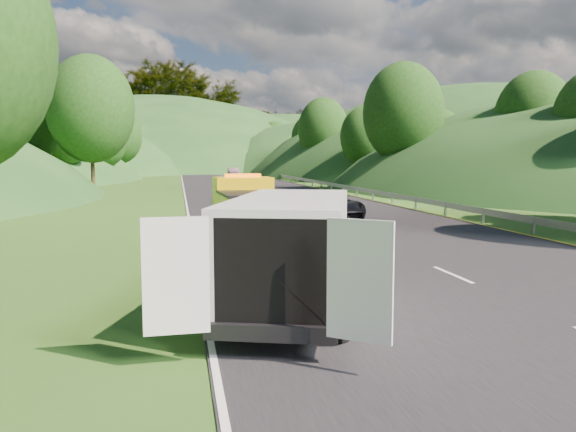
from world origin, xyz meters
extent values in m
plane|color=#38661E|center=(0.00, 0.00, 0.00)|extent=(320.00, 320.00, 0.00)
cube|color=black|center=(3.00, 40.00, 0.01)|extent=(14.00, 200.00, 0.02)
cube|color=gray|center=(10.30, 52.50, 0.00)|extent=(0.06, 140.00, 1.52)
cylinder|color=black|center=(-2.93, 6.87, 0.52)|extent=(0.41, 1.05, 1.03)
cylinder|color=black|center=(-0.98, 6.97, 0.52)|extent=(0.41, 1.05, 1.03)
cylinder|color=black|center=(-2.72, 2.75, 0.52)|extent=(0.41, 1.05, 1.03)
cylinder|color=black|center=(-0.76, 2.85, 0.52)|extent=(0.41, 1.05, 1.03)
cube|color=#DCB40B|center=(-1.91, 6.04, 1.49)|extent=(2.30, 1.76, 1.96)
cube|color=#DCB40B|center=(-1.79, 3.73, 1.24)|extent=(2.44, 3.61, 1.34)
cube|color=black|center=(-1.79, 3.73, 1.96)|extent=(2.44, 3.61, 0.10)
cube|color=black|center=(-1.97, 7.28, 0.93)|extent=(2.12, 1.34, 0.72)
cube|color=black|center=(-2.00, 7.90, 0.72)|extent=(2.17, 0.32, 0.52)
cube|color=#DCB40B|center=(-1.99, 7.64, 1.60)|extent=(2.10, 0.92, 1.13)
cube|color=orange|center=(-1.91, 6.04, 2.52)|extent=(1.45, 0.33, 0.16)
cube|color=black|center=(-1.94, 6.76, 1.85)|extent=(1.96, 0.18, 0.93)
cylinder|color=black|center=(-2.47, -2.74, 0.43)|extent=(0.57, 0.92, 0.86)
cylinder|color=black|center=(-0.63, -3.33, 0.43)|extent=(0.57, 0.92, 0.86)
cylinder|color=black|center=(-3.59, -6.20, 0.43)|extent=(0.57, 0.92, 0.86)
cylinder|color=black|center=(-1.76, -6.80, 0.43)|extent=(0.57, 0.92, 0.86)
cube|color=silver|center=(-2.15, -4.87, 1.45)|extent=(3.81, 5.98, 1.98)
cube|color=silver|center=(-1.23, -2.07, 1.02)|extent=(2.34, 1.58, 1.07)
cube|color=black|center=(-1.30, -2.27, 1.88)|extent=(2.00, 0.96, 0.89)
cube|color=black|center=(-2.99, -7.47, 1.45)|extent=(1.77, 0.66, 1.72)
cube|color=silver|center=(-4.46, -7.50, 1.45)|extent=(1.02, 0.10, 1.82)
cube|color=silver|center=(-1.81, -8.36, 1.45)|extent=(0.84, 0.68, 1.82)
cube|color=black|center=(-3.02, -7.57, 0.48)|extent=(2.09, 0.82, 0.27)
imported|color=white|center=(-2.58, 1.33, 0.00)|extent=(0.56, 0.69, 1.70)
imported|color=tan|center=(-2.47, 0.00, 0.00)|extent=(0.57, 0.53, 0.94)
imported|color=black|center=(-2.04, -6.60, 0.00)|extent=(1.22, 0.99, 1.64)
cube|color=#4E483A|center=(-3.99, -0.55, 0.30)|extent=(0.42, 0.31, 0.61)
cylinder|color=black|center=(-1.78, -6.66, 0.00)|extent=(0.73, 0.73, 0.20)
imported|color=black|center=(3.35, 12.37, 0.00)|extent=(3.07, 5.59, 1.48)
imported|color=#49494D|center=(2.95, 60.33, 0.00)|extent=(1.66, 4.14, 1.41)
imported|color=#6B4754|center=(4.35, 74.81, 0.00)|extent=(1.64, 4.69, 1.55)
camera|label=1|loc=(-4.40, -16.10, 3.26)|focal=35.00mm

